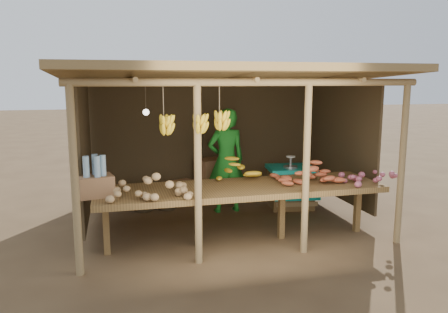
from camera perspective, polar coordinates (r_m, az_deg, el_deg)
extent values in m
plane|color=brown|center=(7.07, 0.00, -8.41)|extent=(60.00, 60.00, 0.00)
cylinder|color=#93764C|center=(5.16, -18.91, -3.20)|extent=(0.09, 0.09, 2.20)
cylinder|color=#93764C|center=(6.36, 22.22, -1.00)|extent=(0.09, 0.09, 2.20)
cylinder|color=#93764C|center=(8.10, -17.26, 1.48)|extent=(0.09, 0.09, 2.20)
cylinder|color=#93764C|center=(8.92, 10.80, 2.48)|extent=(0.09, 0.09, 2.20)
cylinder|color=#93764C|center=(5.22, -3.42, -2.51)|extent=(0.09, 0.09, 2.20)
cylinder|color=#93764C|center=(5.65, 10.68, -1.73)|extent=(0.09, 0.09, 2.20)
cylinder|color=#93764C|center=(5.28, 4.05, 9.65)|extent=(4.40, 0.09, 0.09)
cylinder|color=#93764C|center=(8.18, -2.61, 9.72)|extent=(4.40, 0.09, 0.09)
cube|color=olive|center=(6.72, 0.00, 10.48)|extent=(4.70, 3.50, 0.28)
cube|color=#43341F|center=(8.22, -2.53, 2.81)|extent=(4.20, 0.04, 1.98)
cube|color=#43341F|center=(6.80, -17.68, 0.87)|extent=(0.04, 2.40, 1.98)
cube|color=#43341F|center=(7.74, 14.73, 2.06)|extent=(0.04, 2.40, 1.98)
cube|color=brown|center=(5.98, 2.24, -4.25)|extent=(3.90, 1.05, 0.08)
cube|color=brown|center=(5.87, -15.13, -8.95)|extent=(0.08, 0.08, 0.72)
cube|color=brown|center=(5.96, -3.39, -8.32)|extent=(0.08, 0.08, 0.72)
cube|color=brown|center=(6.28, 7.52, -7.43)|extent=(0.08, 0.08, 0.72)
cube|color=brown|center=(6.80, 17.01, -6.43)|extent=(0.08, 0.08, 0.72)
cylinder|color=navy|center=(5.79, -16.34, -3.91)|extent=(0.45, 0.45, 0.16)
cube|color=#936642|center=(5.65, -16.41, -3.71)|extent=(0.47, 0.40, 0.26)
imported|color=#1A761F|center=(7.38, 0.28, -0.55)|extent=(0.67, 0.46, 1.77)
cube|color=brown|center=(7.83, 8.65, -4.18)|extent=(0.80, 0.71, 0.67)
cube|color=#0D998F|center=(7.75, 8.72, -1.56)|extent=(0.89, 0.80, 0.07)
cube|color=#936642|center=(8.15, -1.76, -4.38)|extent=(0.60, 0.56, 0.39)
cube|color=#936642|center=(8.06, -1.78, -1.70)|extent=(0.60, 0.56, 0.39)
cube|color=#936642|center=(8.05, -5.50, -4.59)|extent=(0.60, 0.56, 0.39)
ellipsoid|color=#43341F|center=(7.68, -10.54, -5.04)|extent=(0.45, 0.45, 0.61)
ellipsoid|color=#43341F|center=(7.72, -7.49, -4.89)|extent=(0.45, 0.45, 0.61)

